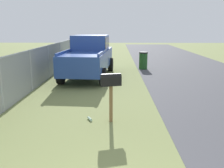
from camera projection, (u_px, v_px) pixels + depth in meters
mailbox at (111, 83)px, 6.42m from camera, size 0.33×0.56×1.32m
pickup_truck at (89, 55)px, 12.68m from camera, size 5.59×2.45×2.09m
trash_bin at (143, 60)px, 14.93m from camera, size 0.53×0.53×1.05m
fence_section at (41, 64)px, 10.92m from camera, size 17.93×0.07×1.64m
litter_bottle_near_hydrant at (90, 119)px, 6.74m from camera, size 0.23×0.16×0.07m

